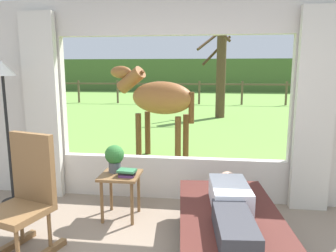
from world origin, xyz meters
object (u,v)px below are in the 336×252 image
(book_stack, at_px, (127,173))
(pasture_tree, at_px, (220,69))
(recliner_sofa, at_px, (229,234))
(side_table, at_px, (121,182))
(reclining_person, at_px, (231,205))
(floor_lamp_left, at_px, (4,90))
(horse, at_px, (158,98))
(potted_plant, at_px, (115,157))
(rocking_chair, at_px, (26,197))

(book_stack, distance_m, pasture_tree, 8.11)
(recliner_sofa, height_order, side_table, side_table)
(recliner_sofa, xyz_separation_m, pasture_tree, (0.16, 8.51, 1.47))
(reclining_person, height_order, floor_lamp_left, floor_lamp_left)
(reclining_person, bearing_deg, book_stack, 145.08)
(reclining_person, bearing_deg, side_table, 144.86)
(side_table, bearing_deg, floor_lamp_left, 171.46)
(reclining_person, height_order, horse, horse)
(side_table, bearing_deg, reclining_person, -30.12)
(potted_plant, relative_size, book_stack, 1.52)
(rocking_chair, relative_size, horse, 0.62)
(reclining_person, xyz_separation_m, horse, (-1.15, 3.16, 0.63))
(book_stack, height_order, floor_lamp_left, floor_lamp_left)
(potted_plant, xyz_separation_m, floor_lamp_left, (-1.41, 0.16, 0.74))
(recliner_sofa, xyz_separation_m, potted_plant, (-1.27, 0.70, 0.48))
(pasture_tree, bearing_deg, rocking_chair, -103.07)
(book_stack, xyz_separation_m, pasture_tree, (1.26, 7.93, 1.12))
(recliner_sofa, bearing_deg, reclining_person, -95.02)
(floor_lamp_left, bearing_deg, reclining_person, -18.86)
(reclining_person, relative_size, horse, 0.80)
(side_table, relative_size, floor_lamp_left, 0.29)
(potted_plant, bearing_deg, recliner_sofa, -28.88)
(reclining_person, bearing_deg, pasture_tree, 83.91)
(rocking_chair, relative_size, pasture_tree, 0.34)
(potted_plant, relative_size, horse, 0.18)
(recliner_sofa, distance_m, floor_lamp_left, 3.07)
(floor_lamp_left, relative_size, horse, 1.00)
(reclining_person, relative_size, rocking_chair, 1.28)
(horse, distance_m, pasture_tree, 5.58)
(reclining_person, xyz_separation_m, potted_plant, (-1.27, 0.75, 0.18))
(reclining_person, height_order, pasture_tree, pasture_tree)
(book_stack, bearing_deg, side_table, 147.40)
(floor_lamp_left, bearing_deg, pasture_tree, 69.64)
(recliner_sofa, height_order, reclining_person, reclining_person)
(side_table, xyz_separation_m, pasture_tree, (1.35, 7.87, 1.26))
(reclining_person, distance_m, potted_plant, 1.49)
(recliner_sofa, distance_m, side_table, 1.37)
(side_table, bearing_deg, horse, 89.00)
(potted_plant, distance_m, horse, 2.46)
(potted_plant, relative_size, pasture_tree, 0.10)
(recliner_sofa, distance_m, rocking_chair, 1.89)
(rocking_chair, relative_size, floor_lamp_left, 0.62)
(pasture_tree, bearing_deg, reclining_person, -91.07)
(reclining_person, distance_m, rocking_chair, 1.86)
(pasture_tree, bearing_deg, floor_lamp_left, -110.36)
(book_stack, relative_size, pasture_tree, 0.06)
(recliner_sofa, relative_size, rocking_chair, 1.58)
(side_table, bearing_deg, book_stack, -32.60)
(recliner_sofa, bearing_deg, rocking_chair, -179.93)
(recliner_sofa, height_order, horse, horse)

